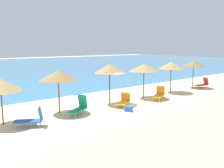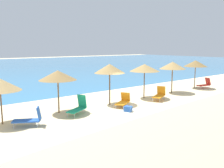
# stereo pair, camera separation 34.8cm
# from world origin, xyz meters

# --- Properties ---
(ground_plane) EXTENTS (160.00, 160.00, 0.00)m
(ground_plane) POSITION_xyz_m (0.00, 0.00, 0.00)
(ground_plane) COLOR beige
(beach_umbrella_1) EXTENTS (2.24, 2.24, 2.54)m
(beach_umbrella_1) POSITION_xyz_m (-8.08, 2.31, 2.19)
(beach_umbrella_1) COLOR brown
(beach_umbrella_1) RESTS_ON ground_plane
(beach_umbrella_2) EXTENTS (2.36, 2.36, 2.74)m
(beach_umbrella_2) POSITION_xyz_m (-4.63, 2.44, 2.42)
(beach_umbrella_2) COLOR brown
(beach_umbrella_2) RESTS_ON ground_plane
(beach_umbrella_3) EXTENTS (2.22, 2.22, 2.98)m
(beach_umbrella_3) POSITION_xyz_m (-0.65, 2.24, 2.63)
(beach_umbrella_3) COLOR brown
(beach_umbrella_3) RESTS_ON ground_plane
(beach_umbrella_4) EXTENTS (2.41, 2.41, 2.81)m
(beach_umbrella_4) POSITION_xyz_m (2.84, 2.15, 2.51)
(beach_umbrella_4) COLOR brown
(beach_umbrella_4) RESTS_ON ground_plane
(beach_umbrella_5) EXTENTS (2.34, 2.34, 2.85)m
(beach_umbrella_5) POSITION_xyz_m (6.52, 2.20, 2.51)
(beach_umbrella_5) COLOR brown
(beach_umbrella_5) RESTS_ON ground_plane
(beach_umbrella_6) EXTENTS (2.30, 2.30, 2.83)m
(beach_umbrella_6) POSITION_xyz_m (10.35, 2.32, 2.51)
(beach_umbrella_6) COLOR brown
(beach_umbrella_6) RESTS_ON ground_plane
(lounge_chair_0) EXTENTS (1.66, 1.23, 1.05)m
(lounge_chair_0) POSITION_xyz_m (3.29, 0.89, 0.45)
(lounge_chair_0) COLOR orange
(lounge_chair_0) RESTS_ON ground_plane
(lounge_chair_1) EXTENTS (1.58, 0.86, 1.04)m
(lounge_chair_1) POSITION_xyz_m (11.29, 1.74, 0.40)
(lounge_chair_1) COLOR red
(lounge_chair_1) RESTS_ON ground_plane
(lounge_chair_2) EXTENTS (1.55, 1.25, 0.94)m
(lounge_chair_2) POSITION_xyz_m (-0.30, 1.14, 0.38)
(lounge_chair_2) COLOR orange
(lounge_chair_2) RESTS_ON ground_plane
(lounge_chair_3) EXTENTS (1.56, 1.26, 1.05)m
(lounge_chair_3) POSITION_xyz_m (-7.02, 0.97, 0.43)
(lounge_chair_3) COLOR blue
(lounge_chair_3) RESTS_ON ground_plane
(lounge_chair_4) EXTENTS (1.61, 1.21, 1.18)m
(lounge_chair_4) POSITION_xyz_m (-3.81, 1.40, 0.46)
(lounge_chair_4) COLOR #199972
(lounge_chair_4) RESTS_ON ground_plane
(cooler_box) EXTENTS (0.56, 0.60, 0.35)m
(cooler_box) POSITION_xyz_m (-0.94, -0.07, 0.18)
(cooler_box) COLOR blue
(cooler_box) RESTS_ON ground_plane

